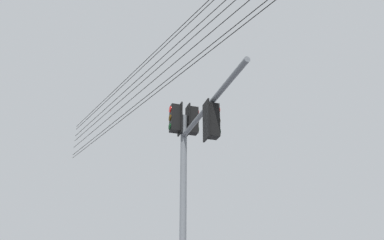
% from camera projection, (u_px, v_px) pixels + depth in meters
% --- Properties ---
extents(signal_mast_assembly, '(4.54, 2.58, 6.85)m').
position_uv_depth(signal_mast_assembly, '(191.00, 156.00, 11.39)').
color(signal_mast_assembly, slate).
rests_on(signal_mast_assembly, ground).
extents(overhead_wire_span, '(17.02, 14.88, 2.59)m').
position_uv_depth(overhead_wire_span, '(170.00, 59.00, 14.54)').
color(overhead_wire_span, black).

